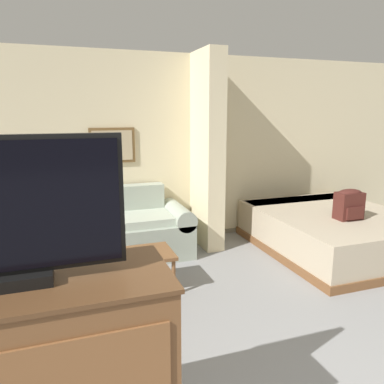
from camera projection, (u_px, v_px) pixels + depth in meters
name	position (u px, v px, depth m)	size (l,w,h in m)	color
wall_back	(184.00, 150.00, 5.34)	(7.65, 0.16, 2.60)	beige
wall_partition_pillar	(207.00, 152.00, 5.02)	(0.24, 0.71, 2.60)	beige
couch	(120.00, 232.00, 4.76)	(1.78, 0.84, 0.87)	#99A393
coffee_table	(138.00, 258.00, 3.81)	(0.72, 0.49, 0.42)	brown
side_table	(30.00, 230.00, 4.37)	(0.43, 0.43, 0.57)	brown
table_lamp	(27.00, 199.00, 4.29)	(0.37, 0.37, 0.41)	tan
tv	(15.00, 212.00, 1.46)	(0.84, 0.16, 0.60)	black
bed	(333.00, 230.00, 5.02)	(1.84, 2.16, 0.52)	brown
backpack	(349.00, 204.00, 4.61)	(0.33, 0.23, 0.38)	#471E19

